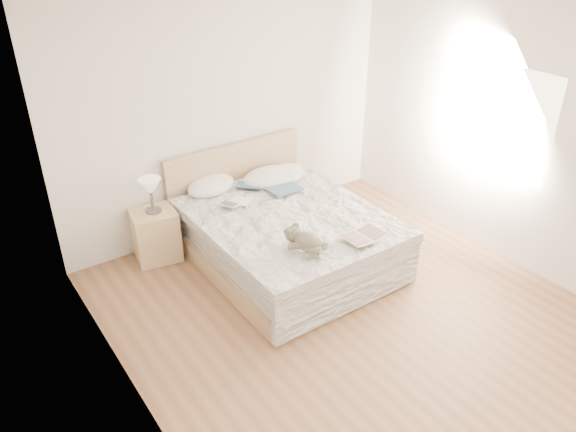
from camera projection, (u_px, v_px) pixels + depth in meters
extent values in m
cube|color=brown|center=(358.00, 319.00, 5.18)|extent=(4.00, 4.50, 0.00)
cube|color=white|center=(381.00, 12.00, 3.85)|extent=(4.00, 4.50, 0.00)
cube|color=silver|center=(229.00, 112.00, 6.12)|extent=(4.00, 0.02, 2.70)
cube|color=silver|center=(129.00, 269.00, 3.52)|extent=(0.02, 4.50, 2.70)
cube|color=silver|center=(520.00, 136.00, 5.51)|extent=(0.02, 4.50, 2.70)
cube|color=white|center=(496.00, 118.00, 5.67)|extent=(0.02, 1.30, 1.10)
cube|color=tan|center=(287.00, 254.00, 5.95)|extent=(1.68, 2.08, 0.20)
cube|color=white|center=(287.00, 233.00, 5.83)|extent=(1.60, 2.00, 0.30)
cube|color=white|center=(289.00, 219.00, 5.70)|extent=(1.72, 2.05, 0.10)
cube|color=tan|center=(235.00, 184.00, 6.50)|extent=(1.70, 0.06, 1.00)
cube|color=tan|center=(156.00, 235.00, 5.93)|extent=(0.51, 0.47, 0.56)
cylinder|color=#49443F|center=(153.00, 210.00, 5.80)|extent=(0.17, 0.17, 0.02)
cylinder|color=#443F38|center=(152.00, 200.00, 5.74)|extent=(0.03, 0.03, 0.23)
cone|color=white|center=(150.00, 187.00, 5.67)|extent=(0.24, 0.24, 0.17)
ellipsoid|color=white|center=(211.00, 185.00, 6.16)|extent=(0.68, 0.56, 0.18)
ellipsoid|color=white|center=(269.00, 177.00, 6.35)|extent=(0.65, 0.46, 0.19)
ellipsoid|color=white|center=(285.00, 174.00, 6.42)|extent=(0.65, 0.58, 0.16)
cube|color=white|center=(235.00, 203.00, 5.82)|extent=(0.35, 0.31, 0.02)
cube|color=#F1E5C1|center=(363.00, 236.00, 5.24)|extent=(0.43, 0.31, 0.03)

